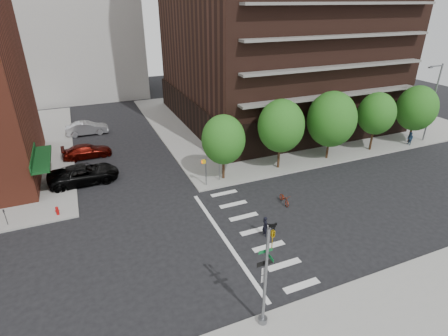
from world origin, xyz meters
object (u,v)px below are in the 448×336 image
Objects in this scene: pedestrian_far at (410,139)px; dog_walker at (265,226)px; traffic_signal at (265,285)px; parked_car_maroon at (87,151)px; scooter at (284,199)px; fire_hydrant at (57,210)px; parked_car_silver at (87,128)px; parked_car_black at (84,174)px.

dog_walker is at bearing -56.75° from pedestrian_far.
traffic_signal is 27.46m from parked_car_maroon.
parked_car_maroon is 2.93× the size of scooter.
fire_hydrant is at bearing 163.47° from parked_car_maroon.
dog_walker is at bearing -31.61° from fire_hydrant.
parked_car_maroon is (-7.10, 26.46, -1.97)m from traffic_signal.
traffic_signal reaches higher than parked_car_silver.
parked_car_black is at bearing 37.75° from dog_walker.
parked_car_black is at bearing 66.09° from fire_hydrant.
traffic_signal is at bearing -166.81° from parked_car_maroon.
parked_car_maroon is (2.93, 11.16, 0.18)m from fire_hydrant.
parked_car_silver reaches higher than dog_walker.
parked_car_black is 1.24× the size of parked_car_maroon.
dog_walker is at bearing -131.21° from scooter.
parked_car_silver is 3.18× the size of dog_walker.
fire_hydrant is 0.47× the size of pedestrian_far.
pedestrian_far is at bearing -116.89° from parked_car_silver.
dog_walker is (3.84, 6.76, -1.91)m from traffic_signal.
parked_car_maroon is 22.54m from dog_walker.
pedestrian_far is at bearing -0.04° from fire_hydrant.
fire_hydrant is at bearing 153.71° from parked_car_black.
pedestrian_far reaches higher than fire_hydrant.
traffic_signal is 21.97m from parked_car_black.
parked_car_silver is at bearing 127.64° from scooter.
pedestrian_far is (34.75, -11.19, 0.19)m from parked_car_maroon.
pedestrian_far is at bearing -109.68° from parked_car_maroon.
dog_walker reaches higher than parked_car_maroon.
parked_car_maroon is (0.63, 5.98, -0.14)m from parked_car_black.
parked_car_silver is at bearing 101.07° from traffic_signal.
parked_car_maroon is 7.56m from parked_car_silver.
scooter is at bearing -126.99° from parked_car_black.
parked_car_black is 35.76m from pedestrian_far.
parked_car_maroon is at bearing 138.69° from scooter.
fire_hydrant is 5.68m from parked_car_black.
parked_car_silver is (-6.65, 34.01, -1.87)m from traffic_signal.
dog_walker is 25.28m from pedestrian_far.
traffic_signal is at bearing -47.51° from pedestrian_far.
fire_hydrant is at bearing 171.52° from parked_car_silver.
parked_car_black is 1.24× the size of parked_car_silver.
pedestrian_far is at bearing -100.76° from parked_car_black.
pedestrian_far is (27.64, 15.27, -1.77)m from traffic_signal.
parked_car_maroon reaches higher than fire_hydrant.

